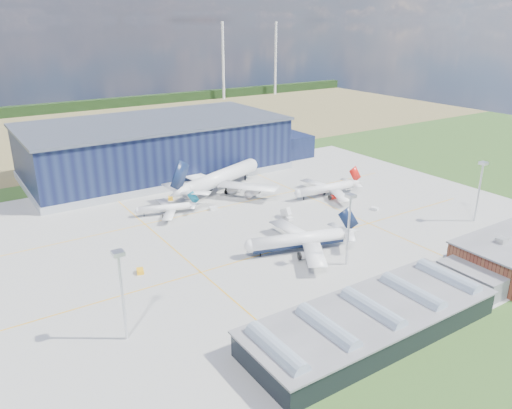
{
  "coord_description": "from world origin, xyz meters",
  "views": [
    {
      "loc": [
        -89.15,
        -130.21,
        70.97
      ],
      "look_at": [
        5.3,
        13.64,
        7.25
      ],
      "focal_mm": 35.0,
      "sensor_mm": 36.0,
      "label": 1
    }
  ],
  "objects_px": {
    "light_mast_center": "(349,218)",
    "gse_tug_c": "(171,198)",
    "light_mast_east": "(480,182)",
    "airliner_red": "(326,184)",
    "gse_van_c": "(450,258)",
    "light_mast_west": "(121,281)",
    "airliner_regional": "(165,204)",
    "hangar": "(161,149)",
    "car_b": "(389,288)",
    "airliner_widebody": "(221,170)",
    "gse_tug_b": "(140,271)",
    "gse_cart_b": "(213,208)",
    "airstair": "(286,214)",
    "airliner_navy": "(298,233)",
    "car_a": "(502,243)",
    "gse_cart_a": "(374,209)"
  },
  "relations": [
    {
      "from": "airliner_navy",
      "to": "gse_cart_a",
      "type": "bearing_deg",
      "value": -148.77
    },
    {
      "from": "airliner_widebody",
      "to": "car_a",
      "type": "bearing_deg",
      "value": -86.25
    },
    {
      "from": "airliner_navy",
      "to": "gse_tug_c",
      "type": "relative_size",
      "value": 12.95
    },
    {
      "from": "light_mast_west",
      "to": "airliner_regional",
      "type": "xyz_separation_m",
      "value": [
        40.32,
        70.0,
        -11.23
      ]
    },
    {
      "from": "light_mast_west",
      "to": "gse_cart_a",
      "type": "relative_size",
      "value": 7.86
    },
    {
      "from": "airliner_regional",
      "to": "airstair",
      "type": "bearing_deg",
      "value": 159.89
    },
    {
      "from": "light_mast_center",
      "to": "airliner_red",
      "type": "xyz_separation_m",
      "value": [
        36.35,
        52.0,
        -9.8
      ]
    },
    {
      "from": "hangar",
      "to": "light_mast_west",
      "type": "xyz_separation_m",
      "value": [
        -62.81,
        -124.8,
        3.82
      ]
    },
    {
      "from": "airliner_regional",
      "to": "light_mast_center",
      "type": "bearing_deg",
      "value": 130.05
    },
    {
      "from": "light_mast_east",
      "to": "airliner_widebody",
      "type": "xyz_separation_m",
      "value": [
        -62.38,
        82.89,
        -5.73
      ]
    },
    {
      "from": "light_mast_west",
      "to": "car_b",
      "type": "height_order",
      "value": "light_mast_west"
    },
    {
      "from": "hangar",
      "to": "car_b",
      "type": "distance_m",
      "value": 143.38
    },
    {
      "from": "gse_tug_b",
      "to": "gse_tug_c",
      "type": "height_order",
      "value": "gse_tug_c"
    },
    {
      "from": "airliner_regional",
      "to": "gse_van_c",
      "type": "xyz_separation_m",
      "value": [
        58.66,
        -86.0,
        -3.15
      ]
    },
    {
      "from": "light_mast_center",
      "to": "car_b",
      "type": "distance_m",
      "value": 23.35
    },
    {
      "from": "airliner_widebody",
      "to": "gse_tug_c",
      "type": "xyz_separation_m",
      "value": [
        -23.52,
        1.57,
        -9.02
      ]
    },
    {
      "from": "light_mast_center",
      "to": "airliner_widebody",
      "type": "relative_size",
      "value": 0.39
    },
    {
      "from": "airliner_regional",
      "to": "gse_van_c",
      "type": "bearing_deg",
      "value": 141.37
    },
    {
      "from": "gse_cart_b",
      "to": "airstair",
      "type": "height_order",
      "value": "airstair"
    },
    {
      "from": "airliner_navy",
      "to": "gse_tug_b",
      "type": "height_order",
      "value": "airliner_navy"
    },
    {
      "from": "light_mast_east",
      "to": "gse_cart_a",
      "type": "height_order",
      "value": "light_mast_east"
    },
    {
      "from": "gse_tug_b",
      "to": "car_b",
      "type": "distance_m",
      "value": 72.47
    },
    {
      "from": "airliner_regional",
      "to": "gse_cart_a",
      "type": "height_order",
      "value": "airliner_regional"
    },
    {
      "from": "airliner_red",
      "to": "gse_van_c",
      "type": "height_order",
      "value": "airliner_red"
    },
    {
      "from": "hangar",
      "to": "light_mast_west",
      "type": "height_order",
      "value": "hangar"
    },
    {
      "from": "light_mast_east",
      "to": "airliner_red",
      "type": "relative_size",
      "value": 0.67
    },
    {
      "from": "airliner_red",
      "to": "gse_van_c",
      "type": "xyz_separation_m",
      "value": [
        -7.37,
        -68.0,
        -4.58
      ]
    },
    {
      "from": "gse_tug_c",
      "to": "gse_van_c",
      "type": "xyz_separation_m",
      "value": [
        49.89,
        -100.46,
        0.36
      ]
    },
    {
      "from": "light_mast_east",
      "to": "airliner_widebody",
      "type": "height_order",
      "value": "light_mast_east"
    },
    {
      "from": "airstair",
      "to": "gse_van_c",
      "type": "bearing_deg",
      "value": -70.95
    },
    {
      "from": "hangar",
      "to": "gse_van_c",
      "type": "height_order",
      "value": "hangar"
    },
    {
      "from": "airliner_regional",
      "to": "car_a",
      "type": "distance_m",
      "value": 121.35
    },
    {
      "from": "light_mast_west",
      "to": "light_mast_east",
      "type": "xyz_separation_m",
      "value": [
        135.0,
        0.0,
        0.0
      ]
    },
    {
      "from": "airliner_regional",
      "to": "gse_tug_b",
      "type": "bearing_deg",
      "value": 74.67
    },
    {
      "from": "light_mast_east",
      "to": "airliner_red",
      "type": "xyz_separation_m",
      "value": [
        -28.65,
        52.0,
        -9.8
      ]
    },
    {
      "from": "airliner_red",
      "to": "car_b",
      "type": "xyz_separation_m",
      "value": [
        -37.03,
        -70.0,
        -5.05
      ]
    },
    {
      "from": "hangar",
      "to": "airliner_navy",
      "type": "xyz_separation_m",
      "value": [
        0.22,
        -109.25,
        -5.01
      ]
    },
    {
      "from": "light_mast_east",
      "to": "car_a",
      "type": "bearing_deg",
      "value": -121.89
    },
    {
      "from": "hangar",
      "to": "car_a",
      "type": "relative_size",
      "value": 45.71
    },
    {
      "from": "airliner_navy",
      "to": "car_a",
      "type": "xyz_separation_m",
      "value": [
        60.77,
        -33.55,
        -6.07
      ]
    },
    {
      "from": "light_mast_center",
      "to": "gse_tug_c",
      "type": "distance_m",
      "value": 88.25
    },
    {
      "from": "airliner_widebody",
      "to": "airliner_regional",
      "type": "bearing_deg",
      "value": 178.61
    },
    {
      "from": "gse_tug_b",
      "to": "gse_van_c",
      "type": "relative_size",
      "value": 0.68
    },
    {
      "from": "gse_tug_c",
      "to": "gse_van_c",
      "type": "distance_m",
      "value": 112.16
    },
    {
      "from": "airliner_widebody",
      "to": "gse_tug_c",
      "type": "height_order",
      "value": "airliner_widebody"
    },
    {
      "from": "gse_tug_c",
      "to": "car_b",
      "type": "bearing_deg",
      "value": -55.97
    },
    {
      "from": "light_mast_east",
      "to": "gse_van_c",
      "type": "xyz_separation_m",
      "value": [
        -36.02,
        -16.0,
        -14.38
      ]
    },
    {
      "from": "car_b",
      "to": "gse_tug_b",
      "type": "bearing_deg",
      "value": 49.82
    },
    {
      "from": "car_b",
      "to": "airliner_red",
      "type": "bearing_deg",
      "value": -26.99
    },
    {
      "from": "gse_cart_b",
      "to": "light_mast_west",
      "type": "bearing_deg",
      "value": 142.96
    }
  ]
}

